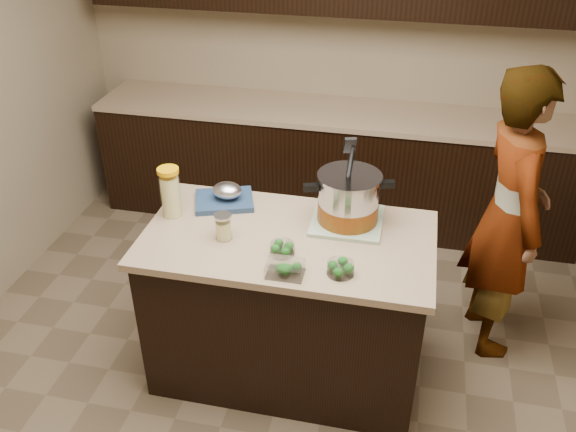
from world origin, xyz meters
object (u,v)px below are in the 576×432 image
island (288,305)px  stock_pot (348,201)px  person (508,217)px  lemonade_pitcher (171,194)px

island → stock_pot: 0.67m
person → stock_pot: bearing=98.5°
lemonade_pitcher → person: 1.82m
island → stock_pot: bearing=35.4°
island → person: person is taller
stock_pot → lemonade_pitcher: 0.92m
lemonade_pitcher → person: (1.75, 0.45, -0.18)m
lemonade_pitcher → stock_pot: bearing=7.5°
stock_pot → lemonade_pitcher: bearing=170.0°
island → person: size_ratio=0.86×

